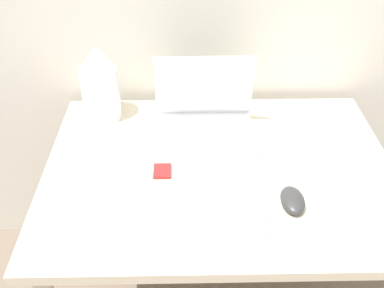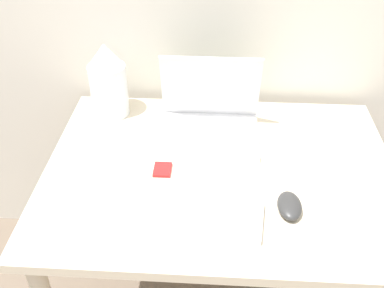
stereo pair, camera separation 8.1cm
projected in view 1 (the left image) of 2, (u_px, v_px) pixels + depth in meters
name	position (u px, v px, depth m)	size (l,w,h in m)	color
desk	(219.00, 190.00, 1.39)	(1.04, 0.77, 0.71)	beige
laptop	(204.00, 117.00, 1.45)	(0.32, 0.25, 0.26)	white
keyboard	(177.00, 212.00, 1.17)	(0.49, 0.20, 0.02)	silver
mouse	(293.00, 200.00, 1.20)	(0.06, 0.11, 0.03)	#2D2D2D
vase	(99.00, 84.00, 1.48)	(0.13, 0.13, 0.26)	white
mp3_player	(162.00, 171.00, 1.31)	(0.05, 0.06, 0.01)	red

